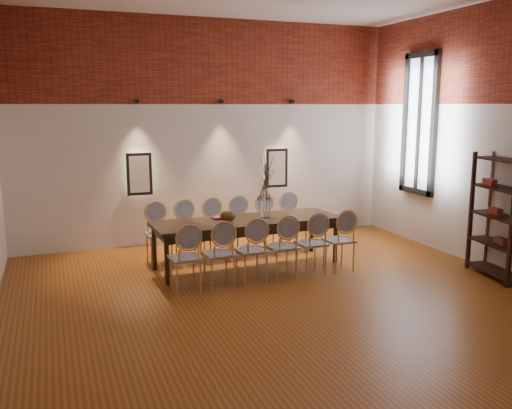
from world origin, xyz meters
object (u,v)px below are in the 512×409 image
object	(u,v)px
chair_near_d	(282,247)
shelving_rack	(500,217)
chair_near_a	(185,258)
chair_near_c	(251,250)
chair_near_e	(311,243)
book	(221,218)
vase	(266,208)
chair_near_f	(339,240)
chair_far_a	(159,234)
chair_far_e	(269,223)
chair_far_f	(294,221)
bowl	(228,216)
chair_near_b	(219,254)
chair_far_b	(188,231)
chair_far_c	(216,228)
dining_table	(247,243)
chair_far_d	(243,226)

from	to	relation	value
chair_near_d	shelving_rack	size ratio (longest dim) A/B	0.52
chair_near_a	chair_near_c	distance (m)	0.96
chair_near_e	book	bearing A→B (deg)	138.11
chair_near_a	vase	size ratio (longest dim) A/B	3.13
shelving_rack	chair_near_f	bearing A→B (deg)	159.96
chair_near_a	book	distance (m)	1.32
chair_far_a	chair_far_e	size ratio (longest dim) A/B	1.00
chair_far_f	shelving_rack	world-z (taller)	shelving_rack
vase	bowl	xyz separation A→B (m)	(-0.65, -0.08, -0.06)
book	bowl	bearing A→B (deg)	-83.52
chair_near_b	bowl	xyz separation A→B (m)	(0.36, 0.71, 0.37)
chair_far_b	vase	world-z (taller)	vase
chair_far_a	chair_far_b	bearing A→B (deg)	180.00
chair_near_b	chair_near_d	distance (m)	0.96
chair_far_a	chair_far_e	xyz separation A→B (m)	(1.92, 0.09, 0.00)
chair_near_e	chair_far_b	size ratio (longest dim) A/B	1.00
chair_far_c	vase	xyz separation A→B (m)	(0.60, -0.72, 0.43)
chair_near_e	chair_far_f	bearing A→B (deg)	72.07
dining_table	book	size ratio (longest dim) A/B	11.12
chair_near_a	chair_near_b	bearing A→B (deg)	-0.00
chair_far_d	chair_far_e	distance (m)	0.48
dining_table	bowl	xyz separation A→B (m)	(-0.33, -0.06, 0.46)
chair_far_f	chair_near_a	bearing A→B (deg)	31.73
chair_near_c	shelving_rack	xyz separation A→B (m)	(3.45, -1.04, 0.43)
chair_near_d	bowl	bearing A→B (deg)	129.40
bowl	chair_far_c	bearing A→B (deg)	86.24
chair_far_f	chair_near_c	bearing A→B (deg)	45.86
chair_near_e	chair_far_b	distance (m)	2.07
chair_near_b	chair_far_b	bearing A→B (deg)	90.00
chair_far_b	bowl	xyz separation A→B (m)	(0.43, -0.78, 0.37)
chair_near_e	chair_far_b	xyz separation A→B (m)	(-1.51, 1.42, 0.00)
chair_near_f	chair_far_c	distance (m)	2.07
chair_near_e	chair_far_b	bearing A→B (deg)	134.14
chair_near_d	chair_far_e	world-z (taller)	same
chair_near_a	chair_near_d	distance (m)	1.45
chair_near_c	vase	world-z (taller)	vase
chair_far_c	chair_far_d	world-z (taller)	same
chair_far_c	shelving_rack	distance (m)	4.35
chair_near_a	shelving_rack	world-z (taller)	shelving_rack
dining_table	chair_far_d	world-z (taller)	chair_far_d
book	chair_near_f	bearing A→B (deg)	-29.13
chair_near_d	vase	bearing A→B (deg)	83.83
chair_far_c	chair_near_a	bearing A→B (deg)	57.10
chair_near_b	chair_near_e	xyz separation A→B (m)	(1.44, 0.07, 0.00)
chair_near_a	chair_far_c	bearing A→B (deg)	57.10
chair_near_c	chair_far_f	distance (m)	2.07
bowl	chair_near_e	bearing A→B (deg)	-30.82
chair_near_c	chair_far_d	distance (m)	1.56
chair_far_d	chair_far_b	bearing A→B (deg)	0.00
chair_near_a	chair_far_f	distance (m)	2.83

